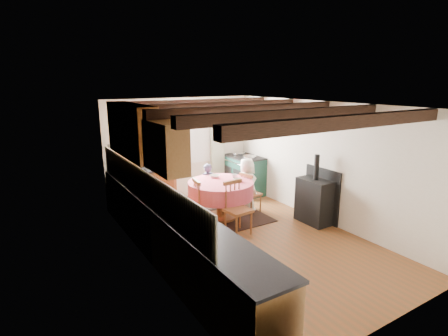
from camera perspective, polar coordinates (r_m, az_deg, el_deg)
floor at (r=6.54m, az=3.75°, el=-11.30°), size 3.60×5.50×0.00m
ceiling at (r=5.92m, az=4.13°, el=10.19°), size 3.60×5.50×0.00m
wall_back at (r=8.45m, az=-6.96°, el=3.06°), size 3.60×0.00×2.40m
wall_front at (r=4.32m, az=25.91°, el=-9.13°), size 3.60×0.00×2.40m
wall_left at (r=5.32m, az=-12.10°, el=-3.73°), size 0.00×5.50×2.40m
wall_right at (r=7.29m, az=15.54°, el=0.88°), size 0.00×5.50×2.40m
beam_a at (r=4.47m, az=19.35°, el=7.03°), size 3.60×0.16×0.16m
beam_b at (r=5.15m, az=10.68°, el=8.41°), size 3.60×0.16×0.16m
beam_c at (r=5.93m, az=4.11°, el=9.32°), size 3.60×0.16×0.16m
beam_d at (r=6.76m, az=-0.90°, el=9.93°), size 3.60×0.16×0.16m
beam_e at (r=7.64m, az=-4.81°, el=10.36°), size 3.60×0.16×0.16m
splash_left at (r=5.60m, az=-12.95°, el=-2.88°), size 0.02×4.50×0.55m
splash_back at (r=8.08m, az=-13.36°, el=2.27°), size 1.40×0.02×0.55m
base_cabinet_left at (r=5.69m, az=-8.82°, el=-10.59°), size 0.60×5.30×0.88m
base_cabinet_back at (r=7.99m, az=-12.75°, el=-3.46°), size 1.30×0.60×0.88m
worktop_left at (r=5.52m, az=-8.80°, el=-6.20°), size 0.64×5.30×0.04m
worktop_back at (r=7.85m, az=-12.88°, el=-0.29°), size 1.30×0.64×0.04m
wall_cabinet_glass at (r=6.32m, az=-14.71°, el=5.91°), size 0.34×1.80×0.90m
wall_cabinet_solid at (r=4.93m, az=-9.47°, el=3.40°), size 0.34×0.90×0.70m
window_frame at (r=8.41m, az=-6.38°, el=5.79°), size 1.34×0.03×1.54m
window_pane at (r=8.42m, az=-6.39°, el=5.80°), size 1.20×0.01×1.40m
curtain_left at (r=8.10m, az=-11.46°, el=1.69°), size 0.35×0.10×2.10m
curtain_right at (r=8.81m, az=-1.05°, el=2.96°), size 0.35×0.10×2.10m
curtain_rod at (r=8.27m, az=-6.24°, el=9.84°), size 2.00×0.03×0.03m
wall_picture at (r=8.88m, az=4.68°, el=6.91°), size 0.04×0.50×0.60m
wall_plate at (r=8.83m, az=-0.74°, el=6.92°), size 0.30×0.02×0.30m
rug at (r=7.38m, az=-0.53°, el=-8.15°), size 1.86×1.45×0.01m
dining_table at (r=7.24m, az=-0.53°, el=-5.26°), size 1.33×1.33×0.80m
chair_near at (r=6.53m, az=2.34°, el=-6.52°), size 0.47×0.49×1.00m
chair_left at (r=6.81m, az=-5.72°, el=-5.91°), size 0.49×0.48×0.96m
chair_right at (r=7.62m, az=4.33°, el=-3.97°), size 0.47×0.45×0.89m
aga_range at (r=8.89m, az=3.19°, el=-1.02°), size 0.68×1.06×0.97m
cast_iron_stove at (r=7.22m, az=14.46°, el=-3.32°), size 0.42×0.70×1.39m
child_far at (r=7.80m, az=-2.73°, el=-2.96°), size 0.39×0.27×1.03m
child_right at (r=7.70m, az=3.69°, el=-2.68°), size 0.38×0.58×1.17m
bowl_a at (r=7.43m, az=-1.50°, el=-1.32°), size 0.30×0.30×0.05m
bowl_b at (r=7.14m, az=2.17°, el=-1.95°), size 0.21×0.21×0.06m
cup at (r=7.34m, az=1.70°, el=-1.35°), size 0.13×0.13×0.10m
canister_tall at (r=7.73m, az=-14.09°, el=0.57°), size 0.15×0.15×0.26m
canister_wide at (r=7.95m, az=-13.50°, el=0.79°), size 0.19×0.19×0.21m
canister_slim at (r=7.83m, az=-11.58°, el=0.92°), size 0.10×0.10×0.27m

